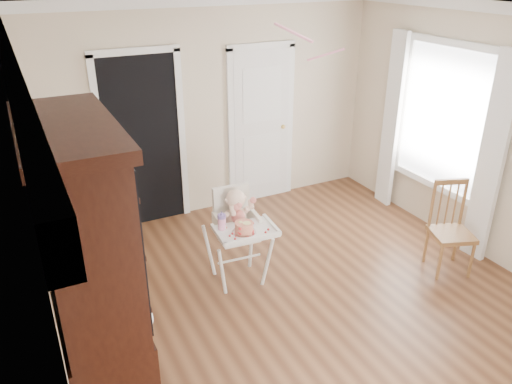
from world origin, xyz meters
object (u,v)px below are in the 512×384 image
sippy_cup (222,221)px  dining_chair (451,231)px  cake (244,227)px  china_cabinet (92,282)px  high_chair (237,226)px

sippy_cup → dining_chair: bearing=-16.6°
cake → dining_chair: 2.25m
china_cabinet → cake: bearing=27.5°
high_chair → china_cabinet: bearing=-141.3°
sippy_cup → china_cabinet: 1.65m
dining_chair → sippy_cup: bearing=-176.1°
china_cabinet → high_chair: bearing=34.1°
china_cabinet → dining_chair: china_cabinet is taller
high_chair → sippy_cup: high_chair is taller
sippy_cup → china_cabinet: (-1.33, -0.93, 0.31)m
cake → dining_chair: (2.16, -0.54, -0.31)m
dining_chair → high_chair: bearing=179.5°
high_chair → dining_chair: 2.27m
cake → sippy_cup: (-0.16, 0.15, 0.03)m
china_cabinet → dining_chair: 3.72m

